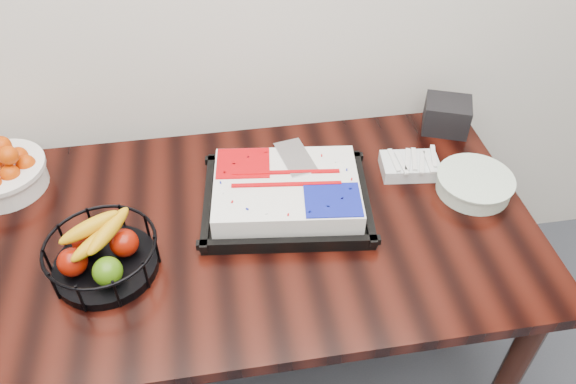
{
  "coord_description": "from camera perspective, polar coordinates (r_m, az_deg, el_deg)",
  "views": [
    {
      "loc": [
        0.02,
        0.89,
        1.92
      ],
      "look_at": [
        0.2,
        2.03,
        0.83
      ],
      "focal_mm": 35.0,
      "sensor_mm": 36.0,
      "label": 1
    }
  ],
  "objects": [
    {
      "name": "cake_tray",
      "position": [
        1.63,
        -0.17,
        -0.17
      ],
      "size": [
        0.52,
        0.43,
        0.1
      ],
      "color": "black",
      "rests_on": "table"
    },
    {
      "name": "plate_stack",
      "position": [
        1.78,
        18.4,
        0.77
      ],
      "size": [
        0.23,
        0.23,
        0.06
      ],
      "color": "white",
      "rests_on": "table"
    },
    {
      "name": "table",
      "position": [
        1.68,
        -6.69,
        -5.63
      ],
      "size": [
        1.8,
        0.9,
        0.75
      ],
      "color": "black",
      "rests_on": "ground"
    },
    {
      "name": "napkin_box",
      "position": [
        2.0,
        15.81,
        7.52
      ],
      "size": [
        0.19,
        0.17,
        0.11
      ],
      "primitive_type": "cube",
      "rotation": [
        0.0,
        0.0,
        -0.37
      ],
      "color": "black",
      "rests_on": "table"
    },
    {
      "name": "fork_bag",
      "position": [
        1.8,
        12.27,
        2.65
      ],
      "size": [
        0.19,
        0.13,
        0.05
      ],
      "color": "silver",
      "rests_on": "table"
    },
    {
      "name": "fruit_basket",
      "position": [
        1.53,
        -18.36,
        -5.91
      ],
      "size": [
        0.29,
        0.29,
        0.15
      ],
      "color": "black",
      "rests_on": "table"
    }
  ]
}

